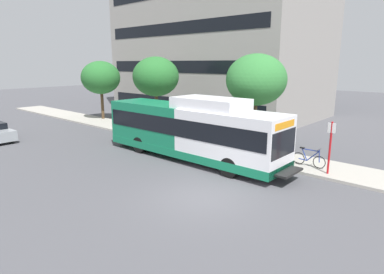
% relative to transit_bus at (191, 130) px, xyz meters
% --- Properties ---
extents(ground_plane, '(120.00, 120.00, 0.00)m').
position_rel_transit_bus_xyz_m(ground_plane, '(-3.90, 3.86, -1.70)').
color(ground_plane, '#4C4C51').
extents(sidewalk_curb, '(3.00, 56.00, 0.14)m').
position_rel_transit_bus_xyz_m(sidewalk_curb, '(3.10, 1.86, -1.63)').
color(sidewalk_curb, '#A8A399').
rests_on(sidewalk_curb, ground).
extents(transit_bus, '(2.58, 12.25, 3.65)m').
position_rel_transit_bus_xyz_m(transit_bus, '(0.00, 0.00, 0.00)').
color(transit_bus, white).
rests_on(transit_bus, ground).
extents(bus_stop_sign_pole, '(0.10, 0.36, 2.60)m').
position_rel_transit_bus_xyz_m(bus_stop_sign_pole, '(2.19, -7.07, -0.05)').
color(bus_stop_sign_pole, red).
rests_on(bus_stop_sign_pole, sidewalk_curb).
extents(bicycle_parked, '(0.52, 1.76, 1.02)m').
position_rel_transit_bus_xyz_m(bicycle_parked, '(2.70, -5.90, -1.14)').
color(bicycle_parked, black).
rests_on(bicycle_parked, sidewalk_curb).
extents(street_tree_near_stop, '(3.64, 3.64, 5.89)m').
position_rel_transit_bus_xyz_m(street_tree_near_stop, '(3.75, -1.92, 2.76)').
color(street_tree_near_stop, '#4C3823').
rests_on(street_tree_near_stop, sidewalk_curb).
extents(street_tree_mid_block, '(3.66, 3.66, 5.83)m').
position_rel_transit_bus_xyz_m(street_tree_mid_block, '(4.04, 7.32, 2.70)').
color(street_tree_mid_block, '#4C3823').
rests_on(street_tree_mid_block, sidewalk_curb).
extents(street_tree_far_block, '(3.67, 3.67, 5.53)m').
position_rel_transit_bus_xyz_m(street_tree_far_block, '(4.21, 15.30, 2.39)').
color(street_tree_far_block, '#4C3823').
rests_on(street_tree_far_block, sidewalk_curb).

